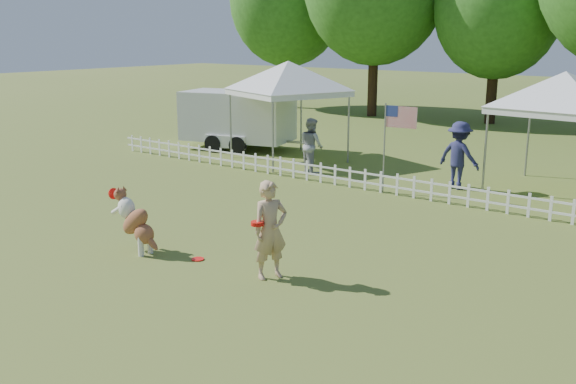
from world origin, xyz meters
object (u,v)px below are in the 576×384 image
object	(u,v)px
dog	(136,222)
flag_pole	(384,149)
canopy_tent_right	(560,134)
cargo_trailer	(238,120)
spectator_b	(459,155)
handler	(270,230)
canopy_tent_left	(288,112)
spectator_a	(311,145)
frisbee_on_turf	(198,259)

from	to	relation	value
dog	flag_pole	distance (m)	7.53
canopy_tent_right	cargo_trailer	xyz separation A→B (m)	(-11.47, -0.31, -0.50)
flag_pole	spectator_b	distance (m)	2.23
dog	flag_pole	bearing A→B (deg)	81.00
spectator_b	handler	bearing A→B (deg)	100.26
handler	spectator_b	xyz separation A→B (m)	(-0.09, 8.48, 0.06)
cargo_trailer	spectator_b	bearing A→B (deg)	-21.72
canopy_tent_left	spectator_a	size ratio (longest dim) A/B	1.91
cargo_trailer	flag_pole	distance (m)	8.21
dog	spectator_b	world-z (taller)	spectator_b
handler	frisbee_on_turf	bearing A→B (deg)	119.79
frisbee_on_turf	flag_pole	bearing A→B (deg)	88.68
dog	cargo_trailer	bearing A→B (deg)	124.24
canopy_tent_left	handler	bearing A→B (deg)	-33.26
handler	dog	distance (m)	3.05
frisbee_on_turf	flag_pole	xyz separation A→B (m)	(0.16, 6.95, 1.21)
flag_pole	handler	bearing A→B (deg)	-84.13
frisbee_on_turf	canopy_tent_right	world-z (taller)	canopy_tent_right
canopy_tent_left	flag_pole	size ratio (longest dim) A/B	1.35
handler	cargo_trailer	bearing A→B (deg)	69.19
dog	frisbee_on_turf	size ratio (longest dim) A/B	5.21
canopy_tent_right	spectator_a	xyz separation A→B (m)	(-6.80, -2.08, -0.75)
canopy_tent_right	cargo_trailer	distance (m)	11.49
frisbee_on_turf	canopy_tent_left	xyz separation A→B (m)	(-4.74, 9.06, 1.64)
frisbee_on_turf	dog	bearing A→B (deg)	-162.55
handler	spectator_b	size ratio (longest dim) A/B	0.94
handler	canopy_tent_left	xyz separation A→B (m)	(-6.44, 8.92, 0.76)
canopy_tent_right	cargo_trailer	world-z (taller)	canopy_tent_right
canopy_tent_left	canopy_tent_right	world-z (taller)	canopy_tent_left
cargo_trailer	flag_pole	xyz separation A→B (m)	(7.76, -2.70, 0.12)
handler	spectator_a	xyz separation A→B (m)	(-4.63, 7.74, -0.03)
dog	flag_pole	size ratio (longest dim) A/B	0.51
spectator_a	frisbee_on_turf	bearing A→B (deg)	134.19
canopy_tent_right	spectator_b	distance (m)	2.72
canopy_tent_left	dog	bearing A→B (deg)	-49.08
canopy_tent_left	frisbee_on_turf	bearing A→B (deg)	-41.48
canopy_tent_right	frisbee_on_turf	bearing A→B (deg)	-106.22
frisbee_on_turf	spectator_b	bearing A→B (deg)	79.46
cargo_trailer	canopy_tent_right	bearing A→B (deg)	-13.82
spectator_b	canopy_tent_left	bearing A→B (deg)	5.72
handler	flag_pole	distance (m)	6.99
canopy_tent_right	canopy_tent_left	bearing A→B (deg)	-169.00
cargo_trailer	spectator_a	size ratio (longest dim) A/B	2.91
canopy_tent_right	spectator_a	size ratio (longest dim) A/B	1.87
flag_pole	canopy_tent_right	bearing A→B (deg)	32.14
handler	canopy_tent_left	distance (m)	11.03
handler	canopy_tent_left	world-z (taller)	canopy_tent_left
handler	cargo_trailer	world-z (taller)	cargo_trailer
canopy_tent_right	spectator_a	distance (m)	7.15
frisbee_on_turf	canopy_tent_right	distance (m)	10.81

